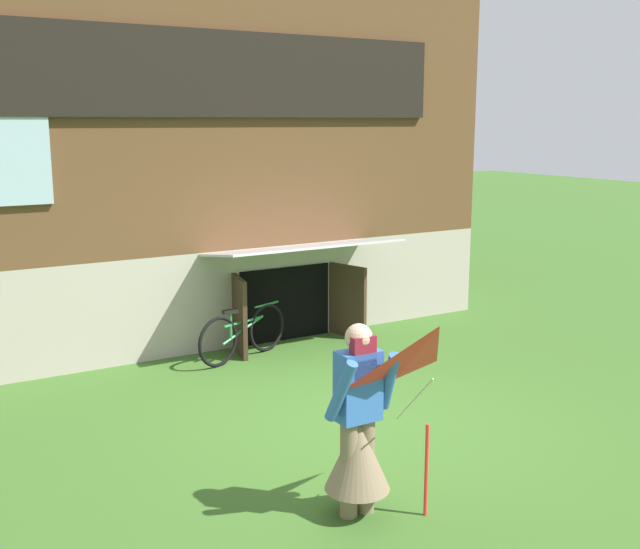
# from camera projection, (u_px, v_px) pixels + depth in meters

# --- Properties ---
(ground_plane) EXTENTS (60.00, 60.00, 0.00)m
(ground_plane) POSITION_uv_depth(u_px,v_px,m) (359.00, 417.00, 8.07)
(ground_plane) COLOR #386023
(log_house) EXTENTS (8.32, 5.84, 5.72)m
(log_house) POSITION_uv_depth(u_px,v_px,m) (172.00, 135.00, 12.03)
(log_house) COLOR #ADA393
(log_house) RESTS_ON ground_plane
(person) EXTENTS (0.61, 0.52, 1.56)m
(person) POSITION_uv_depth(u_px,v_px,m) (358.00, 436.00, 5.96)
(person) COLOR #7F6B51
(person) RESTS_ON ground_plane
(kite) EXTENTS (0.83, 0.77, 1.53)m
(kite) POSITION_uv_depth(u_px,v_px,m) (438.00, 373.00, 5.65)
(kite) COLOR red
(kite) RESTS_ON ground_plane
(bicycle_green) EXTENTS (1.47, 0.55, 0.70)m
(bicycle_green) POSITION_uv_depth(u_px,v_px,m) (243.00, 333.00, 10.00)
(bicycle_green) COLOR black
(bicycle_green) RESTS_ON ground_plane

